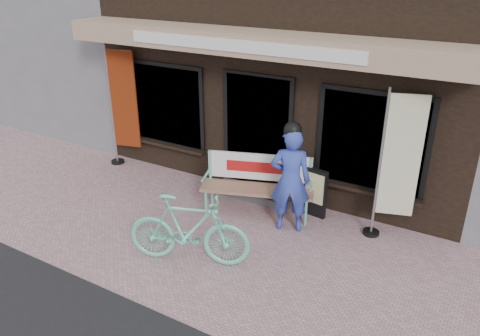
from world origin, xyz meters
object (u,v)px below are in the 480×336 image
Objects in this scene: nobori_red at (122,106)px; bench at (258,180)px; menu_stand at (315,192)px; nobori_cream at (397,165)px; bicycle at (189,230)px; person at (290,178)px.

bench is at bearing -21.20° from nobori_red.
menu_stand is (0.87, 0.35, -0.15)m from bench.
bicycle is at bearing -154.43° from nobori_cream.
nobori_cream reaches higher than bench.
bicycle is at bearing -106.16° from menu_stand.
bicycle is 0.74× the size of nobori_cream.
person is 1.77m from bicycle.
person is 0.73× the size of nobori_red.
person is 2.12× the size of menu_stand.
person is at bearing -98.10° from menu_stand.
nobori_red reaches higher than bench.
nobori_cream is (2.10, 0.32, 0.62)m from bench.
bicycle is 0.71× the size of nobori_red.
bench is at bearing 138.54° from person.
nobori_cream is at bearing 7.75° from menu_stand.
nobori_red is (-3.16, 2.17, 0.74)m from bicycle.
nobori_cream is at bearing -66.76° from bicycle.
person is 0.77m from menu_stand.
bench is 3.40m from nobori_red.
bench is at bearing -24.26° from bicycle.
bicycle reaches higher than bench.
person is 0.77× the size of nobori_cream.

